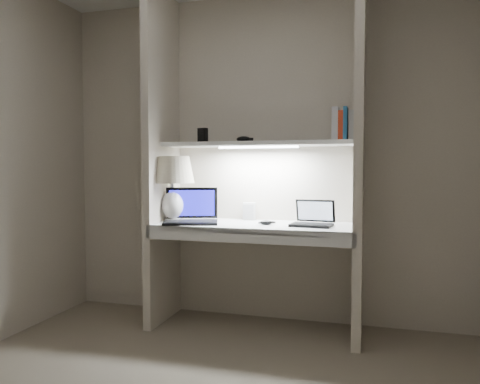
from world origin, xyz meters
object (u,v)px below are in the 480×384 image
(table_lamp, at_px, (172,178))
(speaker, at_px, (249,211))
(laptop_netbook, at_px, (313,220))
(laptop_main, at_px, (191,215))
(book_row, at_px, (348,125))

(table_lamp, xyz_separation_m, speaker, (0.54, 0.24, -0.26))
(table_lamp, relative_size, speaker, 3.63)
(table_lamp, relative_size, laptop_netbook, 1.62)
(speaker, bearing_deg, table_lamp, -170.63)
(table_lamp, xyz_separation_m, laptop_main, (0.17, -0.05, -0.27))
(laptop_main, height_order, laptop_netbook, laptop_main)
(laptop_netbook, distance_m, book_row, 0.72)
(table_lamp, bearing_deg, laptop_main, -15.03)
(speaker, bearing_deg, book_row, -20.58)
(laptop_netbook, bearing_deg, speaker, 163.02)
(laptop_netbook, bearing_deg, laptop_main, -169.97)
(book_row, bearing_deg, laptop_main, -169.82)
(table_lamp, height_order, speaker, table_lamp)
(laptop_main, bearing_deg, book_row, -8.24)
(table_lamp, distance_m, speaker, 0.65)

